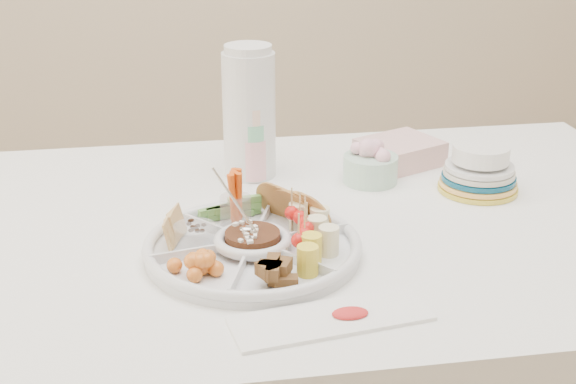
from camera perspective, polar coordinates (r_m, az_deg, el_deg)
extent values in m
cube|color=white|center=(1.77, 2.54, -13.15)|extent=(1.52, 1.02, 0.76)
cylinder|color=silver|center=(1.42, -2.53, -3.72)|extent=(0.45, 0.45, 0.04)
cylinder|color=#573314|center=(1.42, -2.54, -3.45)|extent=(0.11, 0.11, 0.04)
cylinder|color=silver|center=(1.74, -2.56, 4.00)|extent=(0.08, 0.08, 0.20)
cylinder|color=silver|center=(1.75, -2.79, 5.81)|extent=(0.13, 0.13, 0.30)
cylinder|color=#9CDFAE|center=(1.75, 5.90, 2.10)|extent=(0.15, 0.15, 0.09)
cube|color=beige|center=(1.87, 7.95, 2.83)|extent=(0.21, 0.20, 0.06)
cylinder|color=gold|center=(1.73, 13.46, 1.74)|extent=(0.21, 0.21, 0.11)
cube|color=beige|center=(1.24, 3.07, -8.96)|extent=(0.32, 0.15, 0.01)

